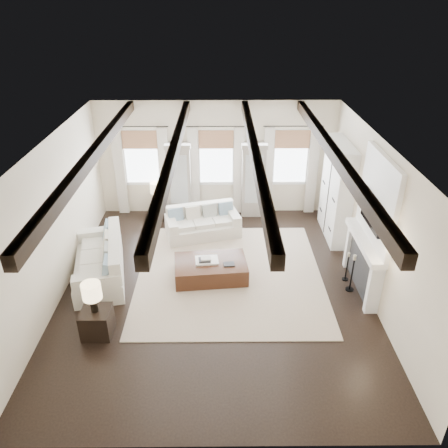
{
  "coord_description": "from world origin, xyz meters",
  "views": [
    {
      "loc": [
        0.12,
        -7.7,
        5.74
      ],
      "look_at": [
        0.19,
        0.79,
        1.15
      ],
      "focal_mm": 35.0,
      "sensor_mm": 36.0,
      "label": 1
    }
  ],
  "objects_px": {
    "ottoman": "(211,269)",
    "side_table_back": "(158,210)",
    "sofa_left": "(102,262)",
    "side_table_front": "(97,322)",
    "sofa_back": "(202,224)"
  },
  "relations": [
    {
      "from": "sofa_back",
      "to": "side_table_front",
      "type": "distance_m",
      "value": 4.17
    },
    {
      "from": "sofa_back",
      "to": "sofa_left",
      "type": "distance_m",
      "value": 2.87
    },
    {
      "from": "side_table_back",
      "to": "sofa_back",
      "type": "bearing_deg",
      "value": -35.19
    },
    {
      "from": "ottoman",
      "to": "side_table_back",
      "type": "height_order",
      "value": "side_table_back"
    },
    {
      "from": "ottoman",
      "to": "side_table_back",
      "type": "xyz_separation_m",
      "value": [
        -1.53,
        2.84,
        0.06
      ]
    },
    {
      "from": "side_table_back",
      "to": "side_table_front",
      "type": "bearing_deg",
      "value": -96.83
    },
    {
      "from": "side_table_front",
      "to": "sofa_left",
      "type": "bearing_deg",
      "value": 100.15
    },
    {
      "from": "ottoman",
      "to": "side_table_front",
      "type": "height_order",
      "value": "side_table_front"
    },
    {
      "from": "sofa_left",
      "to": "side_table_front",
      "type": "distance_m",
      "value": 1.89
    },
    {
      "from": "side_table_front",
      "to": "side_table_back",
      "type": "height_order",
      "value": "side_table_back"
    },
    {
      "from": "sofa_back",
      "to": "ottoman",
      "type": "distance_m",
      "value": 1.96
    },
    {
      "from": "sofa_left",
      "to": "side_table_back",
      "type": "distance_m",
      "value": 2.93
    },
    {
      "from": "sofa_back",
      "to": "ottoman",
      "type": "height_order",
      "value": "sofa_back"
    },
    {
      "from": "ottoman",
      "to": "sofa_left",
      "type": "bearing_deg",
      "value": 173.14
    },
    {
      "from": "side_table_back",
      "to": "ottoman",
      "type": "bearing_deg",
      "value": -61.71
    }
  ]
}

